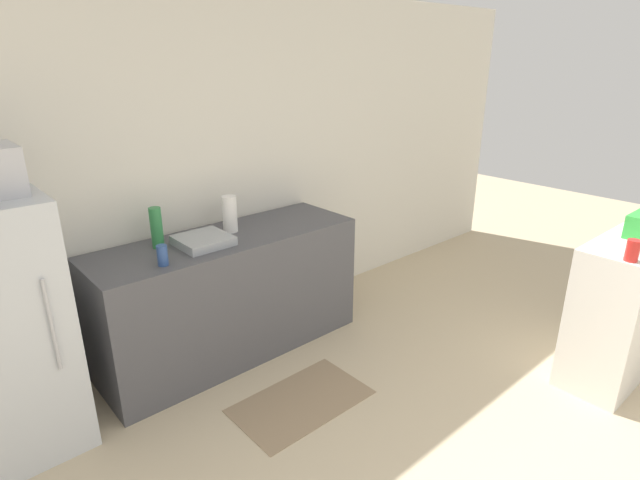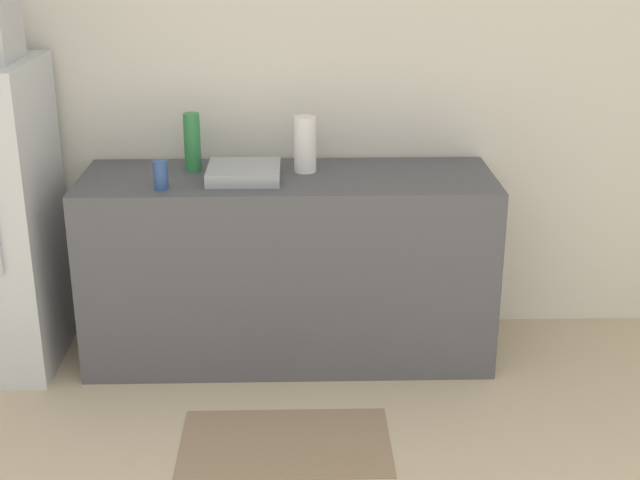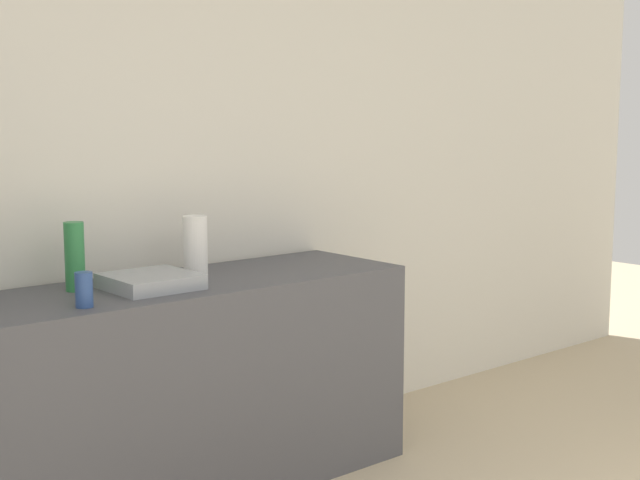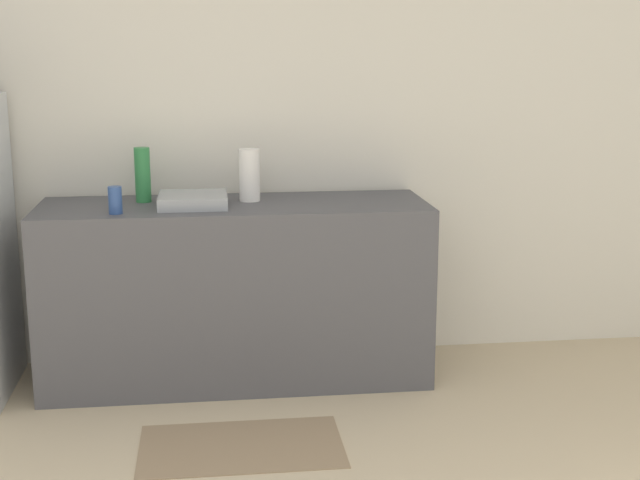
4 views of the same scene
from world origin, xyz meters
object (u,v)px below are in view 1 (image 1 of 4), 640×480
Objects in this scene: bottle_tall at (157,228)px; jar at (633,251)px; paper_towel_roll at (230,214)px; refrigerator at (5,329)px; bottle_short at (162,255)px.

bottle_tall is 2.91m from jar.
bottle_tall reaches higher than paper_towel_roll.
bottle_tall is 0.54m from paper_towel_roll.
paper_towel_roll is at bearing 4.10° from refrigerator.
jar is at bearing -49.66° from bottle_tall.
refrigerator reaches higher than jar.
refrigerator is 11.29× the size of bottle_short.
bottle_tall reaches higher than bottle_short.
bottle_tall is 2.13× the size of bottle_short.
bottle_tall is 2.14× the size of jar.
bottle_short is at bearing 136.19° from jar.
jar is 2.57m from paper_towel_roll.
jar is at bearing -36.10° from refrigerator.
bottle_tall is at bearing 70.35° from bottle_short.
refrigerator is 0.90m from bottle_short.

